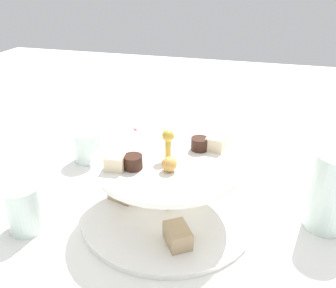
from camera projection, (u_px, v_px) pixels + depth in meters
ground_plane at (168, 213)px, 0.64m from camera, size 2.40×2.40×0.00m
tiered_serving_stand at (168, 190)px, 0.62m from camera, size 0.31×0.31×0.17m
water_glass_tall_right at (331, 193)px, 0.58m from camera, size 0.07×0.07×0.14m
water_glass_short_left at (88, 146)px, 0.80m from camera, size 0.06×0.06×0.07m
teacup_with_saucer at (146, 136)px, 0.88m from camera, size 0.09×0.09×0.05m
butter_knife_right at (241, 146)px, 0.87m from camera, size 0.16×0.09×0.00m
water_glass_mid_back at (24, 208)px, 0.58m from camera, size 0.06×0.06×0.08m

